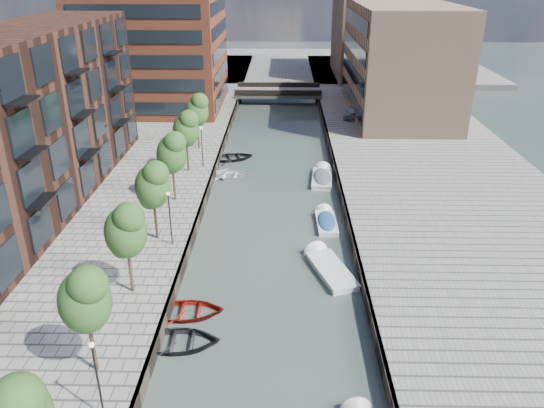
{
  "coord_description": "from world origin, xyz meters",
  "views": [
    {
      "loc": [
        0.76,
        -9.58,
        19.61
      ],
      "look_at": [
        0.0,
        25.7,
        3.5
      ],
      "focal_mm": 35.0,
      "sensor_mm": 36.0,
      "label": 1
    }
  ],
  "objects_px": {
    "tree_1": "(84,297)",
    "motorboat_4": "(322,177)",
    "tree_3": "(152,184)",
    "tree_6": "(197,109)",
    "motorboat_2": "(327,267)",
    "sloop_4": "(232,160)",
    "sloop_1": "(178,345)",
    "motorboat_3": "(326,221)",
    "bridge": "(278,92)",
    "tree_5": "(186,128)",
    "sloop_3": "(227,178)",
    "car": "(353,112)",
    "sloop_2": "(186,315)",
    "tree_2": "(125,229)",
    "tree_4": "(171,152)"
  },
  "relations": [
    {
      "from": "tree_1",
      "to": "car",
      "type": "height_order",
      "value": "tree_1"
    },
    {
      "from": "tree_3",
      "to": "motorboat_2",
      "type": "height_order",
      "value": "tree_3"
    },
    {
      "from": "motorboat_3",
      "to": "tree_1",
      "type": "bearing_deg",
      "value": -124.56
    },
    {
      "from": "tree_6",
      "to": "motorboat_4",
      "type": "height_order",
      "value": "tree_6"
    },
    {
      "from": "sloop_2",
      "to": "sloop_3",
      "type": "relative_size",
      "value": 0.95
    },
    {
      "from": "tree_2",
      "to": "tree_4",
      "type": "distance_m",
      "value": 14.0
    },
    {
      "from": "motorboat_3",
      "to": "bridge",
      "type": "bearing_deg",
      "value": 95.9
    },
    {
      "from": "bridge",
      "to": "tree_4",
      "type": "bearing_deg",
      "value": -102.0
    },
    {
      "from": "sloop_2",
      "to": "tree_2",
      "type": "bearing_deg",
      "value": 68.47
    },
    {
      "from": "tree_3",
      "to": "sloop_1",
      "type": "distance_m",
      "value": 12.62
    },
    {
      "from": "tree_1",
      "to": "motorboat_4",
      "type": "distance_m",
      "value": 31.71
    },
    {
      "from": "sloop_3",
      "to": "motorboat_3",
      "type": "bearing_deg",
      "value": -135.32
    },
    {
      "from": "tree_5",
      "to": "car",
      "type": "distance_m",
      "value": 27.3
    },
    {
      "from": "sloop_3",
      "to": "sloop_4",
      "type": "bearing_deg",
      "value": 1.76
    },
    {
      "from": "tree_4",
      "to": "motorboat_2",
      "type": "relative_size",
      "value": 1.01
    },
    {
      "from": "sloop_3",
      "to": "motorboat_4",
      "type": "relative_size",
      "value": 0.88
    },
    {
      "from": "bridge",
      "to": "tree_6",
      "type": "height_order",
      "value": "tree_6"
    },
    {
      "from": "tree_3",
      "to": "sloop_4",
      "type": "distance_m",
      "value": 21.01
    },
    {
      "from": "bridge",
      "to": "tree_3",
      "type": "distance_m",
      "value": 47.92
    },
    {
      "from": "bridge",
      "to": "car",
      "type": "relative_size",
      "value": 3.08
    },
    {
      "from": "tree_6",
      "to": "sloop_4",
      "type": "distance_m",
      "value": 6.57
    },
    {
      "from": "tree_1",
      "to": "sloop_2",
      "type": "bearing_deg",
      "value": 59.85
    },
    {
      "from": "motorboat_2",
      "to": "tree_6",
      "type": "bearing_deg",
      "value": 117.93
    },
    {
      "from": "sloop_1",
      "to": "motorboat_3",
      "type": "bearing_deg",
      "value": -34.01
    },
    {
      "from": "tree_1",
      "to": "motorboat_4",
      "type": "bearing_deg",
      "value": 65.1
    },
    {
      "from": "tree_5",
      "to": "bridge",
      "type": "bearing_deg",
      "value": 75.56
    },
    {
      "from": "tree_4",
      "to": "motorboat_4",
      "type": "bearing_deg",
      "value": 29.27
    },
    {
      "from": "tree_1",
      "to": "motorboat_4",
      "type": "xyz_separation_m",
      "value": [
        13.18,
        28.39,
        -5.09
      ]
    },
    {
      "from": "motorboat_4",
      "to": "motorboat_3",
      "type": "bearing_deg",
      "value": -91.81
    },
    {
      "from": "bridge",
      "to": "tree_5",
      "type": "bearing_deg",
      "value": -104.44
    },
    {
      "from": "tree_5",
      "to": "sloop_2",
      "type": "xyz_separation_m",
      "value": [
        3.45,
        -22.06,
        -5.31
      ]
    },
    {
      "from": "sloop_1",
      "to": "motorboat_4",
      "type": "distance_m",
      "value": 27.12
    },
    {
      "from": "motorboat_3",
      "to": "tree_4",
      "type": "bearing_deg",
      "value": 169.81
    },
    {
      "from": "tree_5",
      "to": "car",
      "type": "xyz_separation_m",
      "value": [
        18.39,
        19.86,
        -3.59
      ]
    },
    {
      "from": "sloop_2",
      "to": "motorboat_4",
      "type": "relative_size",
      "value": 0.84
    },
    {
      "from": "motorboat_3",
      "to": "motorboat_4",
      "type": "xyz_separation_m",
      "value": [
        0.31,
        9.7,
        0.04
      ]
    },
    {
      "from": "motorboat_4",
      "to": "car",
      "type": "relative_size",
      "value": 1.33
    },
    {
      "from": "tree_5",
      "to": "motorboat_2",
      "type": "relative_size",
      "value": 1.01
    },
    {
      "from": "tree_4",
      "to": "sloop_4",
      "type": "xyz_separation_m",
      "value": [
        3.74,
        12.98,
        -5.31
      ]
    },
    {
      "from": "sloop_2",
      "to": "motorboat_2",
      "type": "relative_size",
      "value": 0.79
    },
    {
      "from": "sloop_2",
      "to": "sloop_3",
      "type": "distance_m",
      "value": 22.68
    },
    {
      "from": "tree_6",
      "to": "car",
      "type": "xyz_separation_m",
      "value": [
        18.39,
        12.86,
        -3.59
      ]
    },
    {
      "from": "sloop_4",
      "to": "tree_6",
      "type": "bearing_deg",
      "value": 56.23
    },
    {
      "from": "tree_5",
      "to": "car",
      "type": "relative_size",
      "value": 1.41
    },
    {
      "from": "tree_5",
      "to": "sloop_3",
      "type": "xyz_separation_m",
      "value": [
        3.72,
        0.62,
        -5.31
      ]
    },
    {
      "from": "sloop_2",
      "to": "motorboat_4",
      "type": "xyz_separation_m",
      "value": [
        9.73,
        22.45,
        0.22
      ]
    },
    {
      "from": "sloop_2",
      "to": "bridge",
      "type": "bearing_deg",
      "value": -9.64
    },
    {
      "from": "sloop_3",
      "to": "motorboat_2",
      "type": "xyz_separation_m",
      "value": [
        8.74,
        -17.12,
        0.11
      ]
    },
    {
      "from": "tree_3",
      "to": "tree_6",
      "type": "relative_size",
      "value": 1.0
    },
    {
      "from": "sloop_4",
      "to": "motorboat_4",
      "type": "xyz_separation_m",
      "value": [
        9.44,
        -5.59,
        0.22
      ]
    }
  ]
}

